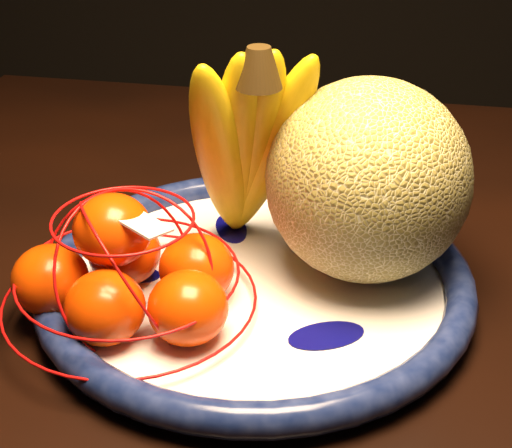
# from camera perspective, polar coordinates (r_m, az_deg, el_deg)

# --- Properties ---
(fruit_bowl) EXTENTS (0.40, 0.40, 0.03)m
(fruit_bowl) POSITION_cam_1_polar(r_m,az_deg,el_deg) (0.72, -0.08, -4.15)
(fruit_bowl) COLOR white
(fruit_bowl) RESTS_ON dining_table
(cantaloupe) EXTENTS (0.18, 0.18, 0.18)m
(cantaloupe) POSITION_cam_1_polar(r_m,az_deg,el_deg) (0.70, 8.13, 3.16)
(cantaloupe) COLOR olive
(cantaloupe) RESTS_ON fruit_bowl
(banana_bunch) EXTENTS (0.14, 0.15, 0.23)m
(banana_bunch) POSITION_cam_1_polar(r_m,az_deg,el_deg) (0.72, -0.75, 6.21)
(banana_bunch) COLOR gold
(banana_bunch) RESTS_ON fruit_bowl
(mandarin_bag) EXTENTS (0.28, 0.28, 0.14)m
(mandarin_bag) POSITION_cam_1_polar(r_m,az_deg,el_deg) (0.67, -9.21, -3.62)
(mandarin_bag) COLOR #FF3900
(mandarin_bag) RESTS_ON fruit_bowl
(price_tag) EXTENTS (0.07, 0.06, 0.01)m
(price_tag) POSITION_cam_1_polar(r_m,az_deg,el_deg) (0.64, -9.12, 0.54)
(price_tag) COLOR white
(price_tag) RESTS_ON mandarin_bag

